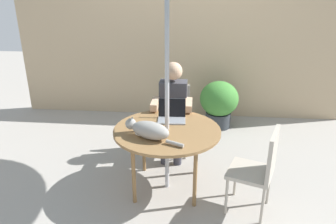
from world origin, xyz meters
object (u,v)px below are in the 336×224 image
at_px(chair_empty, 260,166).
at_px(potted_plant_near_fence, 219,102).
at_px(patio_table, 167,134).
at_px(laptop, 172,114).
at_px(chair_occupied, 174,114).
at_px(person_seated, 173,106).
at_px(cat, 148,130).

bearing_deg(chair_empty, potted_plant_near_fence, 97.85).
relative_size(patio_table, potted_plant_near_fence, 1.53).
height_order(chair_empty, laptop, laptop).
relative_size(chair_occupied, laptop, 2.81).
relative_size(person_seated, laptop, 3.90).
bearing_deg(person_seated, laptop, -86.70).
bearing_deg(patio_table, chair_empty, -19.82).
bearing_deg(cat, laptop, 68.82).
height_order(patio_table, chair_empty, chair_empty).
xyz_separation_m(chair_empty, laptop, (-0.88, 0.60, 0.25)).
xyz_separation_m(person_seated, laptop, (0.03, -0.45, 0.08)).
relative_size(chair_occupied, potted_plant_near_fence, 1.21).
height_order(chair_occupied, person_seated, person_seated).
bearing_deg(person_seated, cat, -99.81).
bearing_deg(person_seated, potted_plant_near_fence, 56.83).
distance_m(patio_table, chair_occupied, 0.89).
relative_size(laptop, cat, 0.52).
xyz_separation_m(person_seated, cat, (-0.16, -0.94, 0.10)).
bearing_deg(potted_plant_near_fence, chair_occupied, -127.98).
height_order(patio_table, person_seated, person_seated).
xyz_separation_m(cat, potted_plant_near_fence, (0.79, 1.91, -0.38)).
bearing_deg(person_seated, chair_occupied, 90.00).
distance_m(chair_occupied, laptop, 0.66).
height_order(patio_table, potted_plant_near_fence, potted_plant_near_fence).
distance_m(cat, potted_plant_near_fence, 2.10).
xyz_separation_m(laptop, potted_plant_near_fence, (0.61, 1.42, -0.36)).
relative_size(patio_table, chair_occupied, 1.26).
bearing_deg(patio_table, cat, -126.95).
distance_m(patio_table, chair_empty, 0.98).
distance_m(chair_occupied, potted_plant_near_fence, 1.03).
relative_size(patio_table, cat, 1.85).
bearing_deg(potted_plant_near_fence, cat, -112.62).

